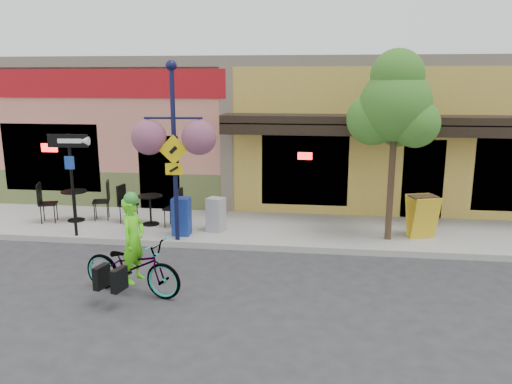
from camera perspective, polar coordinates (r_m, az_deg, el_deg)
ground at (r=11.15m, az=-1.38°, el=-7.58°), size 90.00×90.00×0.00m
sidewalk at (r=13.00m, az=-0.05°, el=-4.21°), size 24.00×3.00×0.15m
curb at (r=11.63m, az=-0.97°, el=-6.29°), size 24.00×0.12×0.15m
building at (r=17.97m, az=2.21°, el=7.61°), size 18.20×8.20×4.50m
bicycle at (r=9.52m, az=-13.97°, el=-8.25°), size 2.11×1.13×1.05m
cyclist_rider at (r=9.41m, az=-13.76°, el=-6.80°), size 0.50×0.64×1.57m
lamp_post at (r=11.58m, az=-9.31°, el=4.42°), size 1.37×0.65×4.15m
one_way_sign at (r=12.67m, az=-20.24°, el=0.67°), size 0.97×0.29×2.48m
cafe_set_left at (r=14.16m, az=-20.00°, el=-1.01°), size 1.98×1.41×1.07m
cafe_set_right at (r=13.26m, az=-11.99°, el=-1.53°), size 1.82×1.11×1.02m
newspaper_box_blue at (r=12.28m, az=-8.52°, el=-2.77°), size 0.42×0.38×0.93m
newspaper_box_grey at (r=12.48m, az=-4.61°, el=-2.59°), size 0.48×0.46×0.85m
street_tree at (r=11.88m, az=15.41°, el=5.08°), size 1.86×1.86×4.45m
sandwich_board at (r=12.40m, az=18.85°, el=-2.90°), size 0.73×0.63×1.04m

